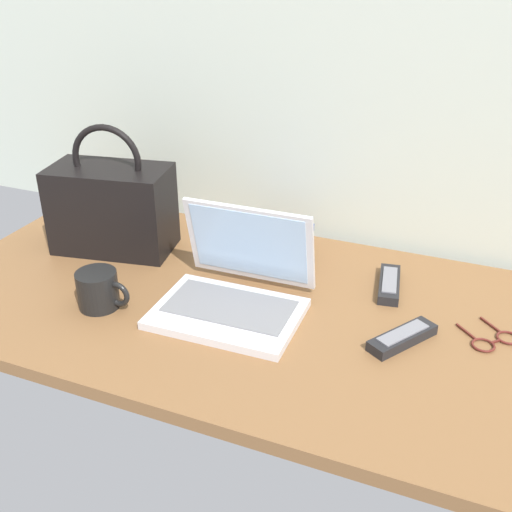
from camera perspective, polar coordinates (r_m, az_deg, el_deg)
The scene contains 8 objects.
desk at distance 1.36m, azimuth 1.43°, elevation -5.30°, with size 1.60×0.76×0.03m.
laptop at distance 1.33m, azimuth -1.97°, elevation -3.07°, with size 0.31×0.28×0.21m.
coffee_mug at distance 1.38m, azimuth -14.51°, elevation -3.04°, with size 0.13×0.09×0.09m.
remote_control_near at distance 1.27m, azimuth 13.54°, elevation -7.42°, with size 0.12×0.16×0.02m.
remote_control_far at distance 1.45m, azimuth 12.37°, elevation -2.58°, with size 0.07×0.17×0.02m.
eyeglasses at distance 1.33m, azimuth 21.42°, elevation -7.36°, with size 0.14×0.14×0.01m.
handbag at distance 1.60m, azimuth -13.32°, elevation 4.52°, with size 0.32×0.21×0.33m.
book_stack at distance 1.55m, azimuth 1.47°, elevation 1.42°, with size 0.19×0.15×0.08m.
Camera 1 is at (0.40, -1.07, 0.76)m, focal length 42.72 mm.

